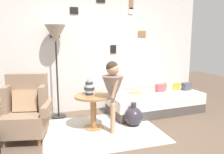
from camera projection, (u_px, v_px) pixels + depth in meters
ground_plane at (122, 151)px, 3.00m from camera, size 12.00×12.00×0.00m
gallery_wall at (91, 48)px, 4.62m from camera, size 4.80×0.12×2.60m
rug at (102, 131)px, 3.65m from camera, size 1.85×1.49×0.01m
armchair at (26, 110)px, 3.33m from camera, size 0.84×0.70×0.97m
daybed at (155, 103)px, 4.58m from camera, size 1.95×0.92×0.40m
pillow_head at (186, 86)px, 4.81m from camera, size 0.20×0.15×0.16m
pillow_mid at (175, 86)px, 4.83m from camera, size 0.17×0.13×0.15m
pillow_back at (169, 86)px, 4.80m from camera, size 0.22×0.15×0.18m
pillow_extra at (160, 88)px, 4.67m from camera, size 0.17×0.13×0.15m
side_table at (93, 104)px, 3.70m from camera, size 0.62×0.62×0.57m
vase_striped at (89, 88)px, 3.69m from camera, size 0.18×0.18×0.28m
floor_lamp at (56, 38)px, 4.07m from camera, size 0.38×0.38×1.74m
person_child at (113, 88)px, 3.47m from camera, size 0.34×0.34×1.16m
book_on_daybed at (135, 93)px, 4.51m from camera, size 0.24×0.19×0.03m
demijohn_near at (133, 116)px, 3.86m from camera, size 0.33×0.33×0.41m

